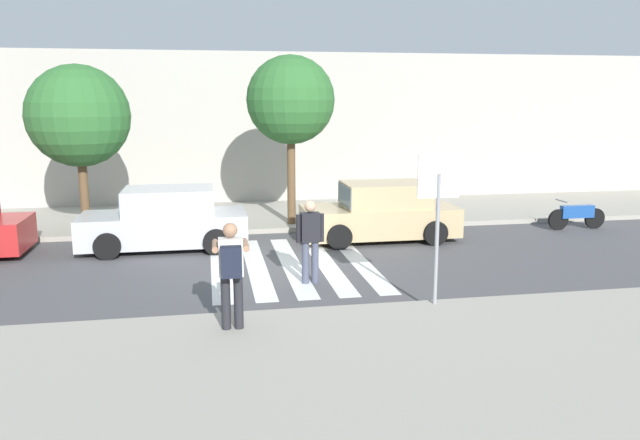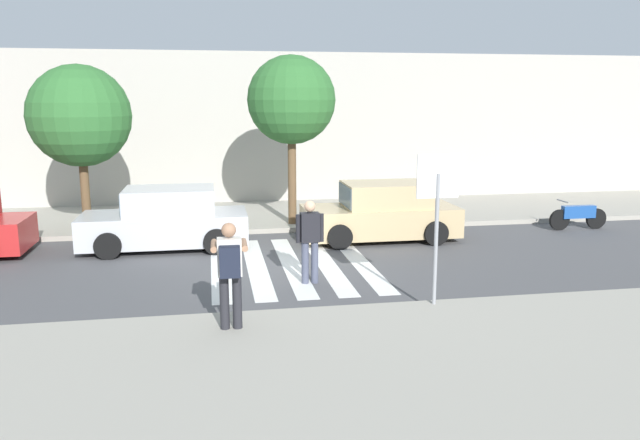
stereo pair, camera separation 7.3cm
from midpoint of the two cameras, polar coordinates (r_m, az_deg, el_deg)
name	(u,v)px [view 2 (the right image)]	position (r m, az deg, el deg)	size (l,w,h in m)	color
ground_plane	(292,267)	(14.17, -2.39, -4.29)	(120.00, 120.00, 0.00)	#4C4C4F
sidewalk_near	(355,387)	(8.42, 3.45, -14.97)	(60.00, 6.00, 0.14)	#9E998C
sidewalk_far	(268,215)	(19.97, -4.69, 0.43)	(60.00, 4.80, 0.14)	#9E998C
building_facade_far	(256,127)	(24.04, -5.79, 8.45)	(56.00, 4.00, 5.32)	#ADA89E
crosswalk_stripe_0	(221,268)	(14.25, -8.90, -4.32)	(0.44, 5.20, 0.01)	silver
crosswalk_stripe_1	(256,266)	(14.29, -5.69, -4.20)	(0.44, 5.20, 0.01)	silver
crosswalk_stripe_2	(291,264)	(14.36, -2.50, -4.07)	(0.44, 5.20, 0.01)	silver
crosswalk_stripe_3	(325,263)	(14.49, 0.65, -3.93)	(0.44, 5.20, 0.01)	silver
crosswalk_stripe_4	(359,261)	(14.65, 3.73, -3.78)	(0.44, 5.20, 0.01)	silver
stop_sign	(437,196)	(11.01, 10.87, 2.17)	(0.76, 0.08, 2.68)	gray
photographer_with_backpack	(230,267)	(9.88, -8.03, -4.24)	(0.59, 0.85, 1.72)	#232328
pedestrian_crossing	(310,237)	(12.71, -0.77, -1.57)	(0.58, 0.25, 1.72)	#474C60
parked_car_silver	(166,220)	(16.17, -13.75, -0.03)	(4.10, 1.92, 1.55)	#B7BABF
parked_car_tan	(381,213)	(16.75, 5.75, 0.62)	(4.10, 1.92, 1.55)	tan
motorcycle	(578,215)	(19.54, 22.63, 0.39)	(1.76, 0.60, 0.87)	black
street_tree_west	(80,116)	(18.12, -21.01, 8.84)	(2.73, 2.73, 4.51)	brown
street_tree_center	(291,101)	(17.93, -2.51, 10.85)	(2.50, 2.50, 4.81)	brown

